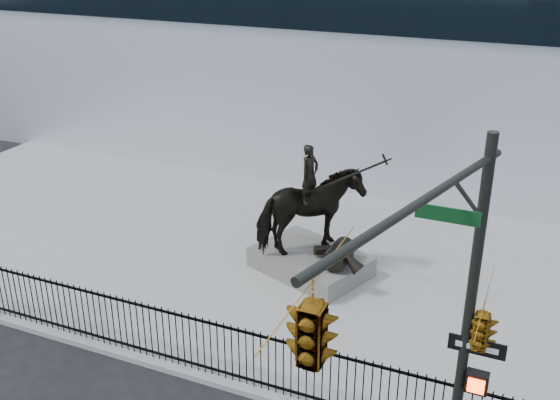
% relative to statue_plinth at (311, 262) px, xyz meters
% --- Properties ---
extents(ground, '(120.00, 120.00, 0.00)m').
position_rel_statue_plinth_xyz_m(ground, '(-1.77, -6.71, -0.45)').
color(ground, black).
rests_on(ground, ground).
extents(plaza, '(30.00, 12.00, 0.15)m').
position_rel_statue_plinth_xyz_m(plaza, '(-1.77, 0.29, -0.38)').
color(plaza, gray).
rests_on(plaza, ground).
extents(building, '(44.00, 14.00, 9.00)m').
position_rel_statue_plinth_xyz_m(building, '(-1.77, 13.29, 4.05)').
color(building, white).
rests_on(building, ground).
extents(picket_fence, '(22.10, 0.10, 1.50)m').
position_rel_statue_plinth_xyz_m(picket_fence, '(-1.77, -5.46, 0.45)').
color(picket_fence, black).
rests_on(picket_fence, plaza).
extents(statue_plinth, '(3.81, 3.22, 0.61)m').
position_rel_statue_plinth_xyz_m(statue_plinth, '(0.00, 0.00, 0.00)').
color(statue_plinth, '#5F5D56').
rests_on(statue_plinth, plaza).
extents(equestrian_statue, '(3.90, 3.16, 3.51)m').
position_rel_statue_plinth_xyz_m(equestrian_statue, '(0.06, -0.02, 1.57)').
color(equestrian_statue, black).
rests_on(equestrian_statue, statue_plinth).
extents(traffic_signal_right, '(2.17, 6.86, 7.00)m').
position_rel_statue_plinth_xyz_m(traffic_signal_right, '(4.69, -8.71, 4.40)').
color(traffic_signal_right, black).
rests_on(traffic_signal_right, ground).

